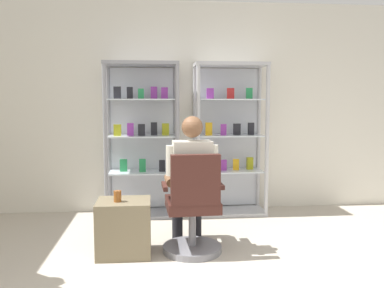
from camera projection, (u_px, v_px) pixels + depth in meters
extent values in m
cube|color=silver|center=(184.00, 107.00, 5.30)|extent=(6.00, 0.10, 2.70)
cylinder|color=gray|center=(105.00, 142.00, 4.76)|extent=(0.05, 0.05, 1.90)
cylinder|color=gray|center=(177.00, 141.00, 4.84)|extent=(0.05, 0.05, 1.90)
cylinder|color=gray|center=(109.00, 139.00, 5.15)|extent=(0.05, 0.05, 1.90)
cylinder|color=gray|center=(176.00, 138.00, 5.23)|extent=(0.05, 0.05, 1.90)
cube|color=gray|center=(141.00, 64.00, 4.90)|extent=(0.90, 0.45, 0.04)
cube|color=gray|center=(143.00, 214.00, 5.09)|extent=(0.90, 0.45, 0.04)
cube|color=silver|center=(143.00, 139.00, 5.21)|extent=(0.84, 0.02, 1.80)
cube|color=silver|center=(143.00, 172.00, 5.04)|extent=(0.82, 0.39, 0.02)
cube|color=#268C4C|center=(124.00, 165.00, 5.03)|extent=(0.09, 0.05, 0.15)
cube|color=#268C4C|center=(143.00, 165.00, 5.00)|extent=(0.08, 0.04, 0.16)
cube|color=black|center=(162.00, 166.00, 5.03)|extent=(0.08, 0.05, 0.14)
cube|color=silver|center=(142.00, 136.00, 4.99)|extent=(0.82, 0.39, 0.02)
cube|color=#999919|center=(117.00, 130.00, 4.94)|extent=(0.09, 0.04, 0.14)
cube|color=purple|center=(130.00, 129.00, 4.99)|extent=(0.08, 0.05, 0.15)
cube|color=black|center=(142.00, 130.00, 4.96)|extent=(0.09, 0.05, 0.14)
cube|color=black|center=(154.00, 129.00, 5.03)|extent=(0.08, 0.05, 0.16)
cube|color=#999919|center=(165.00, 129.00, 5.04)|extent=(0.09, 0.06, 0.15)
cube|color=silver|center=(142.00, 99.00, 4.94)|extent=(0.82, 0.39, 0.02)
cube|color=black|center=(117.00, 93.00, 4.89)|extent=(0.09, 0.04, 0.15)
cube|color=black|center=(130.00, 93.00, 4.91)|extent=(0.08, 0.05, 0.14)
cube|color=#268C4C|center=(141.00, 94.00, 4.91)|extent=(0.07, 0.04, 0.12)
cube|color=purple|center=(154.00, 93.00, 4.99)|extent=(0.08, 0.04, 0.15)
cube|color=purple|center=(164.00, 93.00, 4.96)|extent=(0.09, 0.05, 0.14)
cylinder|color=#B7B7BC|center=(198.00, 141.00, 4.86)|extent=(0.05, 0.05, 1.90)
cylinder|color=#B7B7BC|center=(267.00, 141.00, 4.94)|extent=(0.05, 0.05, 1.90)
cylinder|color=#B7B7BC|center=(195.00, 138.00, 5.26)|extent=(0.05, 0.05, 1.90)
cylinder|color=#B7B7BC|center=(259.00, 138.00, 5.34)|extent=(0.05, 0.05, 1.90)
cube|color=#B7B7BC|center=(230.00, 65.00, 5.00)|extent=(0.90, 0.45, 0.04)
cube|color=#B7B7BC|center=(229.00, 211.00, 5.20)|extent=(0.90, 0.45, 0.04)
cube|color=silver|center=(227.00, 138.00, 5.31)|extent=(0.84, 0.02, 1.80)
cube|color=silver|center=(229.00, 171.00, 5.14)|extent=(0.82, 0.39, 0.02)
cube|color=purple|center=(209.00, 166.00, 5.11)|extent=(0.07, 0.04, 0.12)
cube|color=purple|center=(223.00, 165.00, 5.11)|extent=(0.09, 0.04, 0.13)
cube|color=gold|center=(236.00, 164.00, 5.14)|extent=(0.08, 0.04, 0.14)
cube|color=#999919|center=(250.00, 163.00, 5.19)|extent=(0.08, 0.06, 0.16)
cube|color=silver|center=(230.00, 135.00, 5.09)|extent=(0.82, 0.39, 0.02)
cube|color=gold|center=(209.00, 129.00, 5.04)|extent=(0.08, 0.03, 0.16)
cube|color=purple|center=(223.00, 130.00, 5.04)|extent=(0.08, 0.05, 0.14)
cube|color=black|center=(237.00, 129.00, 5.06)|extent=(0.09, 0.05, 0.14)
cube|color=black|center=(251.00, 129.00, 5.08)|extent=(0.08, 0.05, 0.15)
cube|color=silver|center=(230.00, 100.00, 5.05)|extent=(0.82, 0.39, 0.02)
cube|color=purple|center=(210.00, 94.00, 5.05)|extent=(0.09, 0.04, 0.13)
cube|color=red|center=(231.00, 93.00, 5.03)|extent=(0.09, 0.04, 0.13)
cube|color=#268C4C|center=(249.00, 93.00, 5.04)|extent=(0.08, 0.04, 0.14)
cylinder|color=slate|center=(192.00, 248.00, 3.85)|extent=(0.56, 0.56, 0.06)
cylinder|color=slate|center=(192.00, 228.00, 3.83)|extent=(0.07, 0.07, 0.41)
cube|color=#3F1E19|center=(192.00, 204.00, 3.80)|extent=(0.50, 0.50, 0.10)
cube|color=#3F1E19|center=(196.00, 180.00, 3.57)|extent=(0.44, 0.10, 0.45)
cube|color=#3F1E19|center=(219.00, 185.00, 3.82)|extent=(0.05, 0.30, 0.04)
cube|color=#3F1E19|center=(165.00, 186.00, 3.75)|extent=(0.05, 0.30, 0.04)
cylinder|color=black|center=(199.00, 189.00, 4.00)|extent=(0.16, 0.41, 0.14)
cylinder|color=black|center=(196.00, 211.00, 4.23)|extent=(0.11, 0.11, 0.56)
cylinder|color=black|center=(179.00, 190.00, 3.98)|extent=(0.16, 0.41, 0.14)
cylinder|color=black|center=(177.00, 212.00, 4.20)|extent=(0.11, 0.11, 0.56)
cube|color=beige|center=(192.00, 168.00, 3.77)|extent=(0.37, 0.24, 0.50)
sphere|color=brown|center=(192.00, 127.00, 3.73)|extent=(0.20, 0.20, 0.20)
cylinder|color=beige|center=(213.00, 160.00, 3.79)|extent=(0.09, 0.09, 0.28)
cylinder|color=brown|center=(210.00, 179.00, 3.99)|extent=(0.09, 0.30, 0.08)
cylinder|color=beige|center=(171.00, 161.00, 3.73)|extent=(0.09, 0.09, 0.28)
cylinder|color=brown|center=(169.00, 180.00, 3.93)|extent=(0.09, 0.30, 0.08)
cube|color=#72664C|center=(124.00, 227.00, 3.76)|extent=(0.49, 0.42, 0.51)
cylinder|color=brown|center=(117.00, 196.00, 3.68)|extent=(0.07, 0.07, 0.10)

